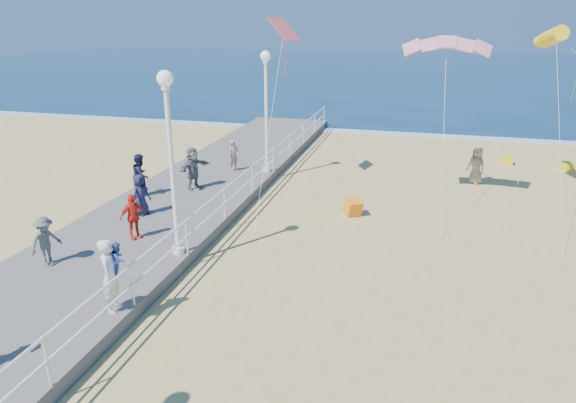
% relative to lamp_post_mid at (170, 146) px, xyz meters
% --- Properties ---
extents(ground, '(160.00, 160.00, 0.00)m').
position_rel_lamp_post_mid_xyz_m(ground, '(5.35, 0.00, -3.66)').
color(ground, tan).
rests_on(ground, ground).
extents(ocean, '(160.00, 90.00, 0.05)m').
position_rel_lamp_post_mid_xyz_m(ocean, '(5.35, 65.00, -3.65)').
color(ocean, '#0B2647').
rests_on(ocean, ground).
extents(surf_line, '(160.00, 1.20, 0.04)m').
position_rel_lamp_post_mid_xyz_m(surf_line, '(5.35, 20.50, -3.63)').
color(surf_line, white).
rests_on(surf_line, ground).
extents(boardwalk, '(5.00, 44.00, 0.40)m').
position_rel_lamp_post_mid_xyz_m(boardwalk, '(-2.15, 0.00, -3.46)').
color(boardwalk, slate).
rests_on(boardwalk, ground).
extents(railing, '(0.05, 42.00, 0.55)m').
position_rel_lamp_post_mid_xyz_m(railing, '(0.30, 0.00, -2.41)').
color(railing, white).
rests_on(railing, boardwalk).
extents(lamp_post_mid, '(0.44, 0.44, 5.32)m').
position_rel_lamp_post_mid_xyz_m(lamp_post_mid, '(0.00, 0.00, 0.00)').
color(lamp_post_mid, white).
rests_on(lamp_post_mid, boardwalk).
extents(lamp_post_far, '(0.44, 0.44, 5.32)m').
position_rel_lamp_post_mid_xyz_m(lamp_post_far, '(0.00, 9.00, 0.00)').
color(lamp_post_far, white).
rests_on(lamp_post_far, boardwalk).
extents(woman_holding_toddler, '(0.59, 0.76, 1.83)m').
position_rel_lamp_post_mid_xyz_m(woman_holding_toddler, '(-0.05, -3.29, -2.35)').
color(woman_holding_toddler, silver).
rests_on(woman_holding_toddler, boardwalk).
extents(toddler_held, '(0.42, 0.49, 0.86)m').
position_rel_lamp_post_mid_xyz_m(toddler_held, '(0.10, -3.14, -1.98)').
color(toddler_held, '#315AB8').
rests_on(toddler_held, boardwalk).
extents(spectator_2, '(0.78, 1.04, 1.43)m').
position_rel_lamp_post_mid_xyz_m(spectator_2, '(-3.24, -1.61, -2.54)').
color(spectator_2, '#55565A').
rests_on(spectator_2, boardwalk).
extents(spectator_3, '(0.75, 0.93, 1.48)m').
position_rel_lamp_post_mid_xyz_m(spectator_3, '(-1.83, 0.64, -2.52)').
color(spectator_3, red).
rests_on(spectator_3, boardwalk).
extents(spectator_4, '(0.63, 0.82, 1.48)m').
position_rel_lamp_post_mid_xyz_m(spectator_4, '(-2.69, 2.61, -2.52)').
color(spectator_4, '#1A1D3A').
rests_on(spectator_4, boardwalk).
extents(spectator_5, '(1.05, 1.68, 1.73)m').
position_rel_lamp_post_mid_xyz_m(spectator_5, '(-2.16, 5.81, -2.40)').
color(spectator_5, slate).
rests_on(spectator_5, boardwalk).
extents(spectator_6, '(0.54, 0.62, 1.43)m').
position_rel_lamp_post_mid_xyz_m(spectator_6, '(-1.50, 8.72, -2.55)').
color(spectator_6, gray).
rests_on(spectator_6, boardwalk).
extents(spectator_7, '(0.82, 0.95, 1.70)m').
position_rel_lamp_post_mid_xyz_m(spectator_7, '(-3.73, 4.43, -2.41)').
color(spectator_7, '#181B36').
rests_on(spectator_7, boardwalk).
extents(beach_walker_c, '(0.97, 0.92, 1.67)m').
position_rel_lamp_post_mid_xyz_m(beach_walker_c, '(9.18, 10.84, -2.83)').
color(beach_walker_c, '#9A8E6A').
rests_on(beach_walker_c, ground).
extents(box_kite, '(0.86, 0.90, 0.74)m').
position_rel_lamp_post_mid_xyz_m(box_kite, '(4.45, 5.41, -3.36)').
color(box_kite, '#ED510D').
rests_on(box_kite, ground).
extents(beach_chair_left, '(0.55, 0.55, 0.40)m').
position_rel_lamp_post_mid_xyz_m(beach_chair_left, '(11.00, 14.67, -3.46)').
color(beach_chair_left, yellow).
rests_on(beach_chair_left, ground).
extents(beach_chair_right, '(0.55, 0.55, 0.40)m').
position_rel_lamp_post_mid_xyz_m(beach_chair_right, '(13.69, 14.22, -3.46)').
color(beach_chair_right, yellow).
rests_on(beach_chair_right, ground).
extents(kite_parafoil, '(3.14, 0.94, 0.65)m').
position_rel_lamp_post_mid_xyz_m(kite_parafoil, '(7.30, 7.19, 2.56)').
color(kite_parafoil, red).
extents(kite_windsock, '(1.01, 2.67, 1.08)m').
position_rel_lamp_post_mid_xyz_m(kite_windsock, '(11.04, 8.95, 2.71)').
color(kite_windsock, yellow).
extents(kite_diamond_pink, '(1.18, 1.42, 0.88)m').
position_rel_lamp_post_mid_xyz_m(kite_diamond_pink, '(1.02, 8.28, 2.95)').
color(kite_diamond_pink, '#DB5056').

